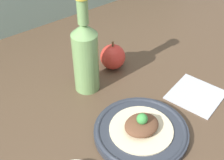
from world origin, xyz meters
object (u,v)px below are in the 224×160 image
Objects in this scene: plated_food at (142,126)px; apple at (113,57)px; plate at (141,131)px; cider_bottle at (85,55)px.

apple is at bearing 67.04° from plated_food.
plated_food reaches higher than plate.
plated_food is (0.00, 0.00, 2.07)cm from plate.
plate is 2.50× the size of apple.
plate is at bearing -88.38° from cider_bottle.
cider_bottle is at bearing 91.62° from plated_food.
apple reaches higher than plated_food.
cider_bottle is (-0.67, 23.83, 10.76)cm from plate.
plate is at bearing 180.00° from plated_food.
plated_food is 0.54× the size of cider_bottle.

